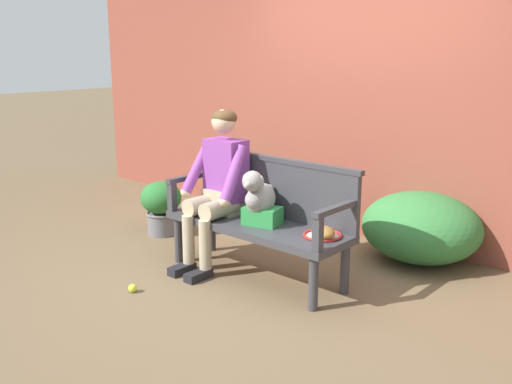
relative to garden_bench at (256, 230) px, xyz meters
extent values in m
plane|color=brown|center=(0.00, 0.00, -0.40)|extent=(40.00, 40.00, 0.00)
cube|color=brown|center=(0.00, 1.62, 0.89)|extent=(8.00, 0.30, 2.57)
ellipsoid|color=#337538|center=(0.83, 1.23, -0.10)|extent=(1.04, 0.97, 0.61)
ellipsoid|color=#1E5B23|center=(-1.33, 1.27, -0.11)|extent=(0.87, 0.76, 0.58)
cube|color=#38383D|center=(0.00, 0.00, 0.03)|extent=(1.61, 0.52, 0.06)
cylinder|color=#38383D|center=(-0.72, -0.20, -0.20)|extent=(0.07, 0.07, 0.40)
cylinder|color=#38383D|center=(0.72, -0.20, -0.20)|extent=(0.07, 0.07, 0.40)
cylinder|color=#38383D|center=(-0.72, 0.20, -0.20)|extent=(0.07, 0.07, 0.40)
cylinder|color=#38383D|center=(0.72, 0.20, -0.20)|extent=(0.07, 0.07, 0.40)
cube|color=#38383D|center=(0.00, 0.23, 0.29)|extent=(1.61, 0.05, 0.46)
cube|color=#38383D|center=(0.00, 0.23, 0.54)|extent=(1.65, 0.06, 0.04)
cube|color=#38383D|center=(-0.76, -0.22, 0.18)|extent=(0.06, 0.06, 0.24)
cube|color=#38383D|center=(-0.76, 0.00, 0.32)|extent=(0.06, 0.52, 0.04)
cube|color=#38383D|center=(0.76, -0.22, 0.18)|extent=(0.06, 0.06, 0.24)
cube|color=#38383D|center=(0.76, 0.00, 0.32)|extent=(0.06, 0.52, 0.04)
cube|color=black|center=(-0.50, -0.36, -0.37)|extent=(0.10, 0.24, 0.07)
cylinder|color=tan|center=(-0.50, -0.28, -0.12)|extent=(0.10, 0.10, 0.41)
cylinder|color=tan|center=(-0.50, -0.12, 0.14)|extent=(0.15, 0.33, 0.15)
cube|color=black|center=(-0.30, -0.36, -0.37)|extent=(0.10, 0.24, 0.07)
cylinder|color=tan|center=(-0.30, -0.28, -0.12)|extent=(0.10, 0.10, 0.41)
cylinder|color=tan|center=(-0.30, -0.12, 0.14)|extent=(0.15, 0.33, 0.15)
cube|color=tan|center=(-0.40, 0.05, 0.16)|extent=(0.32, 0.24, 0.20)
cube|color=#843D93|center=(-0.40, 0.07, 0.42)|extent=(0.34, 0.22, 0.52)
cylinder|color=#843D93|center=(-0.61, -0.06, 0.44)|extent=(0.14, 0.34, 0.45)
sphere|color=#DBB28E|center=(-0.63, -0.18, 0.24)|extent=(0.09, 0.09, 0.09)
cylinder|color=#843D93|center=(-0.19, -0.06, 0.44)|extent=(0.14, 0.34, 0.45)
sphere|color=#DBB28E|center=(-0.17, -0.18, 0.24)|extent=(0.09, 0.09, 0.09)
sphere|color=#DBB28E|center=(-0.40, 0.05, 0.83)|extent=(0.20, 0.20, 0.20)
ellipsoid|color=#51381E|center=(-0.40, 0.06, 0.86)|extent=(0.21, 0.21, 0.14)
cylinder|color=gray|center=(0.01, -0.09, 0.10)|extent=(0.05, 0.05, 0.09)
cylinder|color=gray|center=(0.12, -0.06, 0.10)|extent=(0.05, 0.05, 0.09)
cylinder|color=gray|center=(-0.05, 0.09, 0.10)|extent=(0.05, 0.05, 0.09)
cylinder|color=gray|center=(0.07, 0.12, 0.10)|extent=(0.05, 0.05, 0.09)
ellipsoid|color=gray|center=(0.04, 0.02, 0.26)|extent=(0.29, 0.37, 0.26)
sphere|color=gray|center=(0.07, -0.09, 0.28)|extent=(0.15, 0.15, 0.15)
sphere|color=gray|center=(0.08, -0.12, 0.43)|extent=(0.16, 0.16, 0.16)
ellipsoid|color=gray|center=(0.09, -0.19, 0.42)|extent=(0.09, 0.11, 0.06)
ellipsoid|color=gray|center=(0.01, -0.13, 0.42)|extent=(0.06, 0.05, 0.12)
ellipsoid|color=gray|center=(0.14, -0.10, 0.42)|extent=(0.06, 0.05, 0.12)
sphere|color=gray|center=(0.00, 0.16, 0.31)|extent=(0.07, 0.07, 0.07)
torus|color=red|center=(0.61, 0.06, 0.07)|extent=(0.30, 0.30, 0.02)
cylinder|color=silver|center=(0.61, 0.06, 0.06)|extent=(0.25, 0.25, 0.00)
cube|color=red|center=(0.60, 0.23, 0.08)|extent=(0.04, 0.07, 0.02)
cylinder|color=black|center=(0.59, 0.37, 0.08)|extent=(0.04, 0.22, 0.03)
ellipsoid|color=#9E6B2D|center=(0.63, 0.03, 0.11)|extent=(0.28, 0.27, 0.09)
cube|color=#2D8E42|center=(0.07, -0.01, 0.13)|extent=(0.32, 0.26, 0.14)
sphere|color=#CCDB33|center=(-0.49, -0.87, -0.37)|extent=(0.07, 0.07, 0.07)
cylinder|color=slate|center=(-1.44, 0.20, -0.29)|extent=(0.29, 0.29, 0.21)
torus|color=slate|center=(-1.44, 0.20, -0.19)|extent=(0.31, 0.31, 0.02)
ellipsoid|color=#286B2D|center=(-1.44, 0.20, -0.02)|extent=(0.40, 0.40, 0.32)
camera|label=1|loc=(2.96, -3.33, 1.43)|focal=40.82mm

